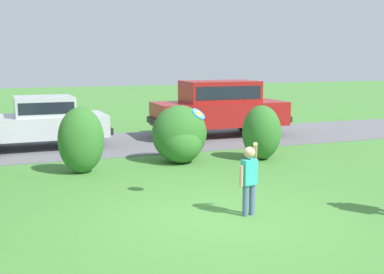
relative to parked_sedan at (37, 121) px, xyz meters
The scene contains 9 objects.
ground_plane 8.40m from the parked_sedan, 73.81° to the right, with size 80.00×80.00×0.00m, color #478438.
driveway_strip 2.48m from the parked_sedan, ahead, with size 28.00×4.40×0.02m, color slate.
shrub_centre_left 3.78m from the parked_sedan, 79.01° to the right, with size 1.08×0.90×1.57m.
shrub_centre 4.72m from the parked_sedan, 45.39° to the right, with size 1.46×1.34×1.49m.
shrub_centre_right 6.66m from the parked_sedan, 34.70° to the right, with size 1.02×1.08×1.46m.
parked_sedan is the anchor object (origin of this frame).
parked_suv 6.04m from the parked_sedan, ahead, with size 4.75×2.20×1.92m.
child_thrower 8.57m from the parked_sedan, 70.25° to the right, with size 0.43×0.31×1.29m.
frisbee 7.35m from the parked_sedan, 70.62° to the right, with size 0.32×0.25×0.28m.
Camera 1 is at (-3.40, -7.64, 2.72)m, focal length 47.62 mm.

